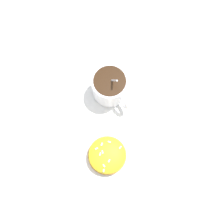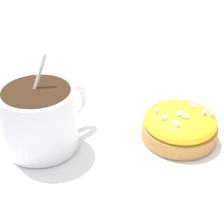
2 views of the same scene
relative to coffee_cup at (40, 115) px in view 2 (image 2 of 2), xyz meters
The scene contains 4 objects.
ground_plane 0.09m from the coffee_cup, ahead, with size 3.00×3.00×0.00m, color #B2B2B7.
paper_napkin 0.09m from the coffee_cup, ahead, with size 0.28×0.28×0.00m.
coffee_cup is the anchor object (origin of this frame).
frosted_pastry 0.16m from the coffee_cup, ahead, with size 0.09×0.09×0.04m.
Camera 2 is at (-0.02, -0.35, 0.27)m, focal length 60.00 mm.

